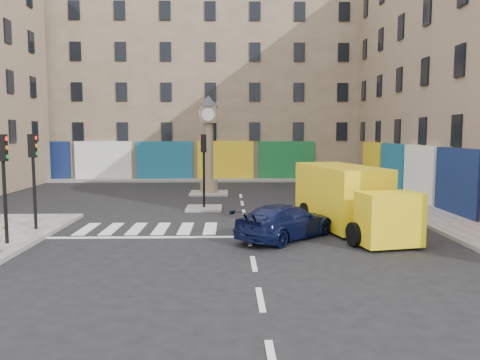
{
  "coord_description": "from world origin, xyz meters",
  "views": [
    {
      "loc": [
        -0.74,
        -15.61,
        3.9
      ],
      "look_at": [
        -0.28,
        3.12,
        2.0
      ],
      "focal_mm": 35.0,
      "sensor_mm": 36.0,
      "label": 1
    }
  ],
  "objects_px": {
    "traffic_light_left_near": "(4,171)",
    "yellow_van": "(348,199)",
    "traffic_light_left_far": "(33,166)",
    "traffic_light_island": "(204,159)",
    "clock_pillar": "(209,138)",
    "navy_sedan": "(286,222)"
  },
  "relations": [
    {
      "from": "traffic_light_left_near",
      "to": "yellow_van",
      "type": "height_order",
      "value": "traffic_light_left_near"
    },
    {
      "from": "yellow_van",
      "to": "traffic_light_left_near",
      "type": "bearing_deg",
      "value": -179.5
    },
    {
      "from": "traffic_light_left_far",
      "to": "yellow_van",
      "type": "relative_size",
      "value": 0.51
    },
    {
      "from": "traffic_light_left_far",
      "to": "traffic_light_island",
      "type": "relative_size",
      "value": 1.0
    },
    {
      "from": "traffic_light_left_near",
      "to": "yellow_van",
      "type": "relative_size",
      "value": 0.51
    },
    {
      "from": "traffic_light_left_near",
      "to": "yellow_van",
      "type": "bearing_deg",
      "value": 12.23
    },
    {
      "from": "traffic_light_island",
      "to": "yellow_van",
      "type": "distance_m",
      "value": 8.04
    },
    {
      "from": "traffic_light_left_near",
      "to": "traffic_light_left_far",
      "type": "height_order",
      "value": "same"
    },
    {
      "from": "traffic_light_left_far",
      "to": "clock_pillar",
      "type": "distance_m",
      "value": 13.05
    },
    {
      "from": "clock_pillar",
      "to": "traffic_light_island",
      "type": "bearing_deg",
      "value": -90.0
    },
    {
      "from": "clock_pillar",
      "to": "navy_sedan",
      "type": "bearing_deg",
      "value": -75.17
    },
    {
      "from": "traffic_light_left_near",
      "to": "navy_sedan",
      "type": "distance_m",
      "value": 9.92
    },
    {
      "from": "traffic_light_left_far",
      "to": "traffic_light_island",
      "type": "bearing_deg",
      "value": 40.6
    },
    {
      "from": "traffic_light_island",
      "to": "clock_pillar",
      "type": "height_order",
      "value": "clock_pillar"
    },
    {
      "from": "traffic_light_island",
      "to": "navy_sedan",
      "type": "bearing_deg",
      "value": -63.35
    },
    {
      "from": "traffic_light_left_near",
      "to": "navy_sedan",
      "type": "xyz_separation_m",
      "value": [
        9.66,
        1.11,
        -1.98
      ]
    },
    {
      "from": "traffic_light_left_near",
      "to": "navy_sedan",
      "type": "relative_size",
      "value": 0.84
    },
    {
      "from": "traffic_light_left_near",
      "to": "traffic_light_left_far",
      "type": "relative_size",
      "value": 1.0
    },
    {
      "from": "navy_sedan",
      "to": "traffic_light_left_far",
      "type": "bearing_deg",
      "value": 37.07
    },
    {
      "from": "traffic_light_island",
      "to": "yellow_van",
      "type": "relative_size",
      "value": 0.51
    },
    {
      "from": "traffic_light_left_far",
      "to": "traffic_light_left_near",
      "type": "bearing_deg",
      "value": -90.0
    },
    {
      "from": "navy_sedan",
      "to": "yellow_van",
      "type": "height_order",
      "value": "yellow_van"
    }
  ]
}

